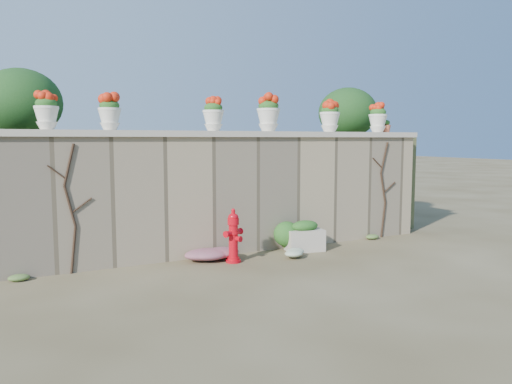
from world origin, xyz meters
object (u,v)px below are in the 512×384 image
planter_box (305,237)px  terracotta_pot (386,127)px  urn_pot_0 (46,111)px  fire_hydrant (233,235)px

planter_box → terracotta_pot: terracotta_pot is taller
planter_box → urn_pot_0: (-4.09, 0.53, 2.12)m
fire_hydrant → urn_pot_0: (-2.62, 0.70, 1.93)m
urn_pot_0 → planter_box: bearing=-7.3°
fire_hydrant → terracotta_pot: size_ratio=3.55×
fire_hydrant → terracotta_pot: (3.74, 0.70, 1.78)m
fire_hydrant → urn_pot_0: urn_pot_0 is taller
fire_hydrant → terracotta_pot: terracotta_pot is taller
planter_box → urn_pot_0: urn_pot_0 is taller
fire_hydrant → planter_box: 1.49m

